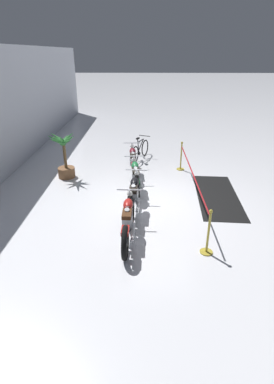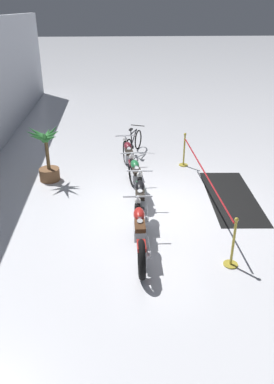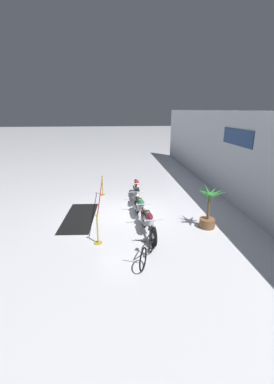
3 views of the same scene
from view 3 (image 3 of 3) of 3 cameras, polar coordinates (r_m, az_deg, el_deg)
ground_plane at (r=11.11m, az=-2.44°, el=-4.61°), size 120.00×120.00×0.00m
back_wall at (r=11.90m, az=23.03°, el=6.08°), size 28.00×0.29×4.20m
motorcycle_red_0 at (r=12.87m, az=-0.05°, el=0.81°), size 2.20×0.62×0.95m
motorcycle_black_1 at (r=11.65m, az=0.03°, el=-0.99°), size 2.36×0.62×0.96m
motorcycle_green_2 at (r=10.35m, az=0.77°, el=-3.64°), size 2.16×0.62×0.92m
motorcycle_maroon_3 at (r=9.06m, az=2.53°, el=-6.76°), size 2.35×0.62×0.94m
bicycle at (r=7.67m, az=2.42°, el=-12.54°), size 1.58×0.74×0.94m
potted_palm_left_of_row at (r=9.85m, az=15.62°, el=-3.50°), size 1.07×0.96×1.64m
stanchion_far_left at (r=11.90m, az=-7.93°, el=0.12°), size 5.12×0.28×1.05m
stanchion_mid_left at (r=8.63m, az=-8.73°, el=-9.12°), size 0.28×0.28×1.05m
floor_banner at (r=10.89m, az=-12.66°, el=-5.51°), size 3.22×1.39×0.01m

